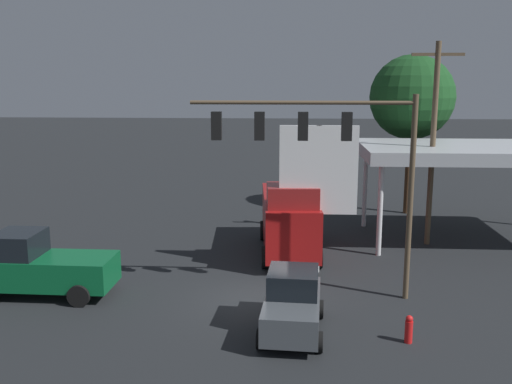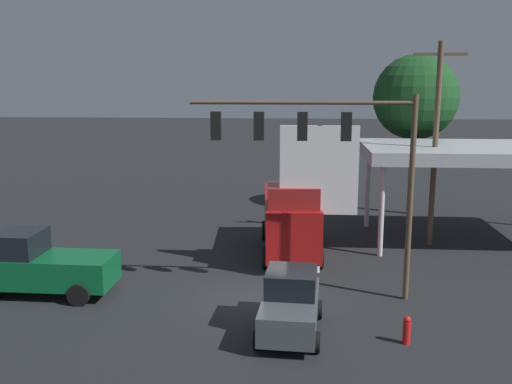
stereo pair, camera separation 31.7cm
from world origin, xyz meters
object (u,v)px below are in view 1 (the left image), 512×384
(utility_pole, at_px, (433,140))
(street_tree, at_px, (412,98))
(traffic_signal_assembly, at_px, (324,145))
(hatchback_crossing, at_px, (293,303))
(price_sign, at_px, (318,173))
(fire_hydrant, at_px, (409,329))
(delivery_truck, at_px, (289,218))
(pickup_parked, at_px, (39,266))

(utility_pole, xyz_separation_m, street_tree, (-0.29, -6.61, 1.77))
(traffic_signal_assembly, xyz_separation_m, street_tree, (-5.86, -13.81, 1.24))
(hatchback_crossing, relative_size, street_tree, 0.42)
(price_sign, relative_size, hatchback_crossing, 1.56)
(price_sign, relative_size, fire_hydrant, 6.93)
(traffic_signal_assembly, bearing_deg, fire_hydrant, 124.01)
(utility_pole, height_order, price_sign, utility_pole)
(delivery_truck, height_order, street_tree, street_tree)
(delivery_truck, bearing_deg, fire_hydrant, 18.79)
(price_sign, xyz_separation_m, pickup_parked, (10.38, 3.20, -3.06))
(utility_pole, xyz_separation_m, fire_hydrant, (3.08, 10.88, -4.66))
(traffic_signal_assembly, height_order, pickup_parked, traffic_signal_assembly)
(price_sign, distance_m, pickup_parked, 11.28)
(traffic_signal_assembly, relative_size, utility_pole, 0.82)
(delivery_truck, bearing_deg, pickup_parked, -62.28)
(utility_pole, distance_m, hatchback_crossing, 12.92)
(fire_hydrant, bearing_deg, utility_pole, -105.81)
(utility_pole, relative_size, pickup_parked, 1.84)
(price_sign, relative_size, delivery_truck, 0.88)
(utility_pole, distance_m, fire_hydrant, 12.23)
(hatchback_crossing, xyz_separation_m, pickup_parked, (9.35, -2.61, 0.16))
(traffic_signal_assembly, xyz_separation_m, hatchback_crossing, (1.05, 3.09, -4.69))
(traffic_signal_assembly, relative_size, hatchback_crossing, 2.03)
(traffic_signal_assembly, xyz_separation_m, utility_pole, (-5.57, -7.20, -0.53))
(delivery_truck, bearing_deg, utility_pole, 103.02)
(utility_pole, bearing_deg, fire_hydrant, 74.19)
(price_sign, xyz_separation_m, delivery_truck, (1.16, -2.44, -2.47))
(utility_pole, distance_m, price_sign, 7.22)
(hatchback_crossing, relative_size, pickup_parked, 0.75)
(traffic_signal_assembly, bearing_deg, street_tree, -112.98)
(utility_pole, bearing_deg, street_tree, -92.51)
(price_sign, bearing_deg, fire_hydrant, 111.42)
(delivery_truck, bearing_deg, street_tree, 137.10)
(hatchback_crossing, xyz_separation_m, street_tree, (-6.91, -16.90, 5.93))
(price_sign, bearing_deg, delivery_truck, -64.65)
(utility_pole, bearing_deg, pickup_parked, 25.66)
(traffic_signal_assembly, bearing_deg, delivery_truck, -77.08)
(delivery_truck, relative_size, fire_hydrant, 7.88)
(fire_hydrant, bearing_deg, hatchback_crossing, -9.56)
(hatchback_crossing, bearing_deg, price_sign, 173.63)
(price_sign, height_order, fire_hydrant, price_sign)
(price_sign, xyz_separation_m, hatchback_crossing, (1.03, 5.81, -3.22))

